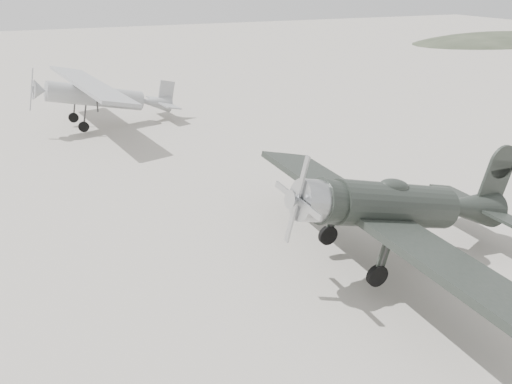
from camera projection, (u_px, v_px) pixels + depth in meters
ground at (319, 282)px, 14.45m from camera, size 160.00×160.00×0.00m
hill_northeast at (499, 42)px, 66.06m from camera, size 32.00×16.00×5.20m
lowwing_monoplane at (403, 206)px, 14.70m from camera, size 8.04×11.16×3.62m
highwing_monoplane at (101, 92)px, 28.36m from camera, size 8.18×11.47×3.24m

